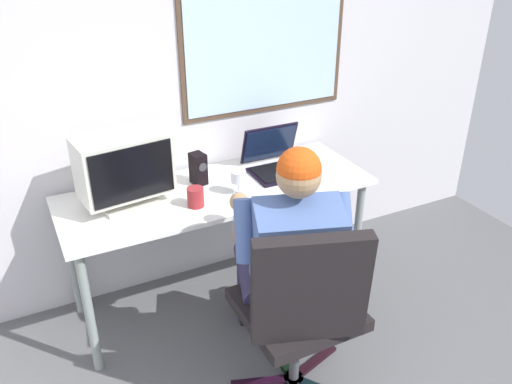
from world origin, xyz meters
name	(u,v)px	position (x,y,z in m)	size (l,w,h in m)	color
wall_rear	(157,83)	(0.03, 2.27, 1.26)	(4.94, 0.08, 2.50)	silver
desk	(218,201)	(0.21, 1.89, 0.67)	(1.72, 0.63, 0.75)	gray
office_chair	(303,305)	(0.24, 1.02, 0.57)	(0.62, 0.65, 1.00)	black
person_seated	(289,253)	(0.32, 1.28, 0.66)	(0.67, 0.89, 1.25)	#2F2A47
crt_monitor	(124,167)	(-0.27, 1.94, 0.96)	(0.48, 0.30, 0.38)	beige
laptop	(276,159)	(0.62, 1.97, 0.81)	(0.35, 0.33, 0.25)	black
wine_glass	(238,178)	(0.29, 1.79, 0.84)	(0.08, 0.08, 0.13)	silver
desk_speaker	(198,169)	(0.14, 2.00, 0.84)	(0.09, 0.10, 0.18)	black
coffee_mug	(196,197)	(0.03, 1.76, 0.80)	(0.09, 0.09, 0.10)	maroon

